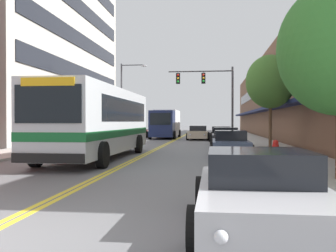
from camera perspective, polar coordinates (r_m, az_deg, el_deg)
The scene contains 19 objects.
ground_plane at distance 42.26m, azimuth 2.03°, elevation -1.67°, with size 240.00×240.00×0.00m, color slate.
sidewalk_left at distance 43.43m, azimuth -7.37°, elevation -1.53°, with size 3.24×106.00×0.12m.
sidewalk_right at distance 42.26m, azimuth 11.70°, elevation -1.60°, with size 3.24×106.00×0.12m.
centre_line at distance 42.26m, azimuth 2.03°, elevation -1.67°, with size 0.34×106.00×0.01m.
office_tower_left at distance 40.20m, azimuth -21.47°, elevation 13.98°, with size 12.08×25.96×22.03m.
storefront_row_right at distance 43.21m, azimuth 19.48°, elevation 4.32°, with size 9.10×68.00×9.02m.
city_bus at distance 18.14m, azimuth -10.40°, elevation 0.98°, with size 2.91×11.13×3.24m.
car_navy_parked_left_near at distance 30.59m, azimuth -8.15°, elevation -1.37°, with size 2.03×4.47×1.35m.
car_red_parked_left_mid at distance 38.91m, azimuth -4.98°, elevation -0.91°, with size 2.17×4.23×1.41m.
car_silver_parked_right_foreground at distance 6.32m, azimuth 13.82°, elevation -9.82°, with size 2.18×4.29×1.26m.
car_dark_grey_parked_right_mid at distance 26.16m, azimuth 8.75°, elevation -1.77°, with size 2.11×4.85×1.33m.
car_slate_blue_parked_right_far at distance 19.19m, azimuth 9.49°, elevation -2.73°, with size 2.05×4.38×1.28m.
car_black_parked_right_end at distance 33.60m, azimuth 8.07°, elevation -1.23°, with size 2.09×4.71×1.30m.
car_champagne_moving_lead at distance 36.03m, azimuth 4.63°, elevation -1.08°, with size 2.10×4.77×1.33m.
box_truck at distance 39.10m, azimuth -0.37°, elevation 0.42°, with size 2.65×7.89×2.93m.
traffic_signal_mast at distance 32.42m, azimuth 6.47°, elevation 5.67°, with size 5.57×0.38×6.41m.
street_lamp_left_far at distance 36.71m, azimuth -6.51°, elevation 4.92°, with size 2.58×0.28×7.36m.
street_tree_right_mid at distance 23.25m, azimuth 15.33°, elevation 6.52°, with size 2.90×2.90×5.59m.
fire_hydrant at distance 15.12m, azimuth 16.06°, elevation -3.76°, with size 0.33×0.25×0.91m.
Camera 1 is at (3.52, -5.07, 1.74)m, focal length 40.00 mm.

